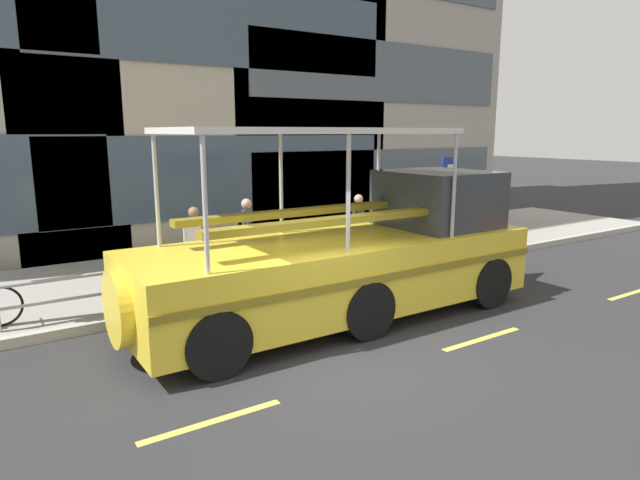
# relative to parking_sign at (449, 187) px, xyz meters

# --- Properties ---
(ground_plane) EXTENTS (120.00, 120.00, 0.00)m
(ground_plane) POSITION_rel_parking_sign_xyz_m (-6.62, -4.07, -1.92)
(ground_plane) COLOR #2B2B2D
(sidewalk) EXTENTS (32.00, 4.80, 0.18)m
(sidewalk) POSITION_rel_parking_sign_xyz_m (-6.62, 1.53, -1.83)
(sidewalk) COLOR #99968E
(sidewalk) RESTS_ON ground_plane
(curb_edge) EXTENTS (32.00, 0.18, 0.18)m
(curb_edge) POSITION_rel_parking_sign_xyz_m (-6.62, -0.96, -1.83)
(curb_edge) COLOR #B2ADA3
(curb_edge) RESTS_ON ground_plane
(lane_centreline) EXTENTS (25.80, 0.12, 0.01)m
(lane_centreline) POSITION_rel_parking_sign_xyz_m (-6.62, -4.89, -1.91)
(lane_centreline) COLOR #DBD64C
(lane_centreline) RESTS_ON ground_plane
(curb_guardrail) EXTENTS (11.29, 0.09, 0.79)m
(curb_guardrail) POSITION_rel_parking_sign_xyz_m (-5.39, -0.62, -1.20)
(curb_guardrail) COLOR #9EA0A8
(curb_guardrail) RESTS_ON sidewalk
(parking_sign) EXTENTS (0.60, 0.12, 2.55)m
(parking_sign) POSITION_rel_parking_sign_xyz_m (0.00, 0.00, 0.00)
(parking_sign) COLOR #4C4F54
(parking_sign) RESTS_ON sidewalk
(duck_tour_boat) EXTENTS (9.53, 2.52, 3.48)m
(duck_tour_boat) POSITION_rel_parking_sign_xyz_m (-5.06, -2.69, -0.79)
(duck_tour_boat) COLOR yellow
(duck_tour_boat) RESTS_ON ground_plane
(pedestrian_near_bow) EXTENTS (0.44, 0.29, 1.66)m
(pedestrian_near_bow) POSITION_rel_parking_sign_xyz_m (-2.81, 0.42, -0.73)
(pedestrian_near_bow) COLOR black
(pedestrian_near_bow) RESTS_ON sidewalk
(pedestrian_mid_left) EXTENTS (0.28, 0.48, 1.74)m
(pedestrian_mid_left) POSITION_rel_parking_sign_xyz_m (-5.87, 0.61, -0.69)
(pedestrian_mid_left) COLOR #1E2338
(pedestrian_mid_left) RESTS_ON sidewalk
(pedestrian_mid_right) EXTENTS (0.43, 0.31, 1.67)m
(pedestrian_mid_right) POSITION_rel_parking_sign_xyz_m (-7.19, 0.43, -0.73)
(pedestrian_mid_right) COLOR #1E2338
(pedestrian_mid_right) RESTS_ON sidewalk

